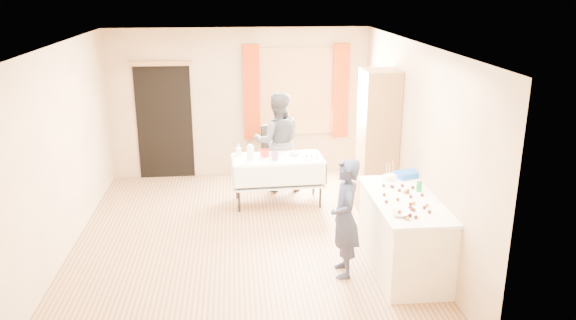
{
  "coord_description": "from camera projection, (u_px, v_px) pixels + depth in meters",
  "views": [
    {
      "loc": [
        -0.08,
        -6.93,
        3.31
      ],
      "look_at": [
        0.59,
        0.0,
        1.11
      ],
      "focal_mm": 35.0,
      "sensor_mm": 36.0,
      "label": 1
    }
  ],
  "objects": [
    {
      "name": "chair",
      "position": [
        276.0,
        165.0,
        9.74
      ],
      "size": [
        0.53,
        0.53,
        0.98
      ],
      "rotation": [
        0.0,
        0.0,
        0.38
      ],
      "color": "black",
      "rests_on": "floor"
    },
    {
      "name": "wall_left",
      "position": [
        60.0,
        152.0,
        6.98
      ],
      "size": [
        0.02,
        5.5,
        2.6
      ],
      "primitive_type": "cube",
      "color": "tan",
      "rests_on": "floor"
    },
    {
      "name": "cabinet",
      "position": [
        377.0,
        143.0,
        8.21
      ],
      "size": [
        0.5,
        0.6,
        2.15
      ],
      "primitive_type": "cube",
      "color": "olive",
      "rests_on": "floor"
    },
    {
      "name": "ceiling",
      "position": [
        239.0,
        44.0,
        6.79
      ],
      "size": [
        4.5,
        5.5,
        0.02
      ],
      "primitive_type": "cube",
      "color": "white",
      "rests_on": "floor"
    },
    {
      "name": "door_lintel",
      "position": [
        160.0,
        63.0,
        9.41
      ],
      "size": [
        1.05,
        0.06,
        0.08
      ],
      "primitive_type": "cube",
      "color": "olive",
      "rests_on": "wall_back"
    },
    {
      "name": "window_frame",
      "position": [
        296.0,
        91.0,
        9.8
      ],
      "size": [
        1.32,
        0.06,
        1.52
      ],
      "primitive_type": "cube",
      "color": "olive",
      "rests_on": "wall_back"
    },
    {
      "name": "woman",
      "position": [
        278.0,
        142.0,
        9.21
      ],
      "size": [
        0.85,
        0.69,
        1.64
      ],
      "primitive_type": "imported",
      "rotation": [
        0.0,
        0.0,
        3.1
      ],
      "color": "black",
      "rests_on": "floor"
    },
    {
      "name": "foam_block",
      "position": [
        389.0,
        178.0,
        7.12
      ],
      "size": [
        0.18,
        0.15,
        0.08
      ],
      "primitive_type": "cube",
      "rotation": [
        0.0,
        0.0,
        0.42
      ],
      "color": "white",
      "rests_on": "counter"
    },
    {
      "name": "window_pane",
      "position": [
        296.0,
        92.0,
        9.79
      ],
      "size": [
        1.2,
        0.02,
        1.4
      ],
      "primitive_type": "cube",
      "color": "white",
      "rests_on": "wall_back"
    },
    {
      "name": "wall_right",
      "position": [
        414.0,
        143.0,
        7.4
      ],
      "size": [
        0.02,
        5.5,
        2.6
      ],
      "primitive_type": "cube",
      "color": "tan",
      "rests_on": "floor"
    },
    {
      "name": "mixing_bowl",
      "position": [
        400.0,
        214.0,
        6.05
      ],
      "size": [
        0.34,
        0.34,
        0.05
      ],
      "primitive_type": "imported",
      "rotation": [
        0.0,
        0.0,
        -0.43
      ],
      "color": "white",
      "rests_on": "counter"
    },
    {
      "name": "bottle",
      "position": [
        239.0,
        150.0,
        8.7
      ],
      "size": [
        0.1,
        0.1,
        0.18
      ],
      "primitive_type": "imported",
      "rotation": [
        0.0,
        0.0,
        0.12
      ],
      "color": "white",
      "rests_on": "party_table"
    },
    {
      "name": "soda_can",
      "position": [
        419.0,
        187.0,
        6.75
      ],
      "size": [
        0.07,
        0.07,
        0.12
      ],
      "primitive_type": "cylinder",
      "rotation": [
        0.0,
        0.0,
        -0.01
      ],
      "color": "#138025",
      "rests_on": "counter"
    },
    {
      "name": "small_bowl",
      "position": [
        295.0,
        153.0,
        8.74
      ],
      "size": [
        0.2,
        0.2,
        0.05
      ],
      "primitive_type": "imported",
      "rotation": [
        0.0,
        0.0,
        0.08
      ],
      "color": "white",
      "rests_on": "party_table"
    },
    {
      "name": "cup_red",
      "position": [
        265.0,
        153.0,
        8.64
      ],
      "size": [
        0.23,
        0.23,
        0.12
      ],
      "primitive_type": "imported",
      "rotation": [
        0.0,
        0.0,
        -0.28
      ],
      "color": "red",
      "rests_on": "party_table"
    },
    {
      "name": "cake_balls",
      "position": [
        407.0,
        200.0,
        6.44
      ],
      "size": [
        0.52,
        1.06,
        0.04
      ],
      "color": "#3F2314",
      "rests_on": "counter"
    },
    {
      "name": "pitcher",
      "position": [
        250.0,
        153.0,
        8.45
      ],
      "size": [
        0.12,
        0.12,
        0.22
      ],
      "primitive_type": "cylinder",
      "rotation": [
        0.0,
        0.0,
        0.05
      ],
      "color": "silver",
      "rests_on": "party_table"
    },
    {
      "name": "wall_back",
      "position": [
        239.0,
        103.0,
        9.81
      ],
      "size": [
        4.5,
        0.02,
        2.6
      ],
      "primitive_type": "cube",
      "color": "tan",
      "rests_on": "floor"
    },
    {
      "name": "girl",
      "position": [
        345.0,
        218.0,
        6.49
      ],
      "size": [
        0.53,
        0.35,
        1.43
      ],
      "primitive_type": "imported",
      "rotation": [
        0.0,
        0.0,
        -1.58
      ],
      "color": "#1F233B",
      "rests_on": "floor"
    },
    {
      "name": "pastry_tray",
      "position": [
        312.0,
        157.0,
        8.59
      ],
      "size": [
        0.34,
        0.29,
        0.02
      ],
      "primitive_type": "cube",
      "rotation": [
        0.0,
        0.0,
        0.39
      ],
      "color": "white",
      "rests_on": "party_table"
    },
    {
      "name": "cup_rainbow",
      "position": [
        275.0,
        156.0,
        8.47
      ],
      "size": [
        0.17,
        0.17,
        0.12
      ],
      "primitive_type": "imported",
      "rotation": [
        0.0,
        0.0,
        -0.16
      ],
      "color": "red",
      "rests_on": "party_table"
    },
    {
      "name": "wall_front",
      "position": [
        248.0,
        241.0,
        4.57
      ],
      "size": [
        4.5,
        0.02,
        2.6
      ],
      "primitive_type": "cube",
      "color": "tan",
      "rests_on": "floor"
    },
    {
      "name": "floor",
      "position": [
        244.0,
        240.0,
        7.58
      ],
      "size": [
        4.5,
        5.5,
        0.02
      ],
      "primitive_type": "cube",
      "color": "#9E7047",
      "rests_on": "ground"
    },
    {
      "name": "party_table",
      "position": [
        278.0,
        176.0,
        8.71
      ],
      "size": [
        1.44,
        0.79,
        0.75
      ],
      "rotation": [
        0.0,
        0.0,
        0.05
      ],
      "color": "black",
      "rests_on": "floor"
    },
    {
      "name": "curtain_right",
      "position": [
        341.0,
        91.0,
        9.83
      ],
      "size": [
        0.28,
        0.06,
        1.65
      ],
      "primitive_type": "cube",
      "color": "#8E2C08",
      "rests_on": "wall_back"
    },
    {
      "name": "counter",
      "position": [
        404.0,
        234.0,
        6.7
      ],
      "size": [
        0.79,
        1.66,
        0.91
      ],
      "color": "#F6EAC8",
      "rests_on": "floor"
    },
    {
      "name": "doorway",
      "position": [
        165.0,
        122.0,
        9.75
      ],
      "size": [
        0.95,
        0.04,
        2.0
      ],
      "primitive_type": "cube",
      "color": "black",
      "rests_on": "floor"
    },
    {
      "name": "blue_basket",
      "position": [
        408.0,
        174.0,
        7.24
      ],
      "size": [
        0.35,
        0.29,
        0.08
      ],
      "primitive_type": "cube",
      "rotation": [
        0.0,
        0.0,
        0.33
      ],
      "color": "blue",
      "rests_on": "counter"
    },
    {
      "name": "curtain_left",
      "position": [
        252.0,
        93.0,
        9.68
      ],
      "size": [
        0.28,
        0.06,
        1.65
      ],
      "primitive_type": "cube",
      "color": "#8E2C08",
      "rests_on": "wall_back"
    }
  ]
}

